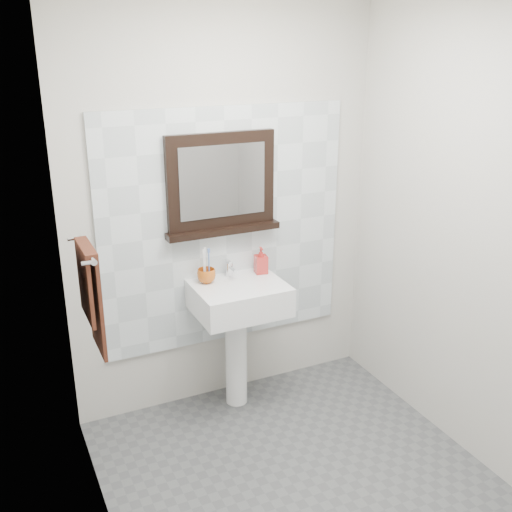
{
  "coord_description": "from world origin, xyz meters",
  "views": [
    {
      "loc": [
        -1.36,
        -2.22,
        2.25
      ],
      "look_at": [
        -0.04,
        0.55,
        1.15
      ],
      "focal_mm": 42.0,
      "sensor_mm": 36.0,
      "label": 1
    }
  ],
  "objects": [
    {
      "name": "floor",
      "position": [
        0.0,
        0.0,
        0.0
      ],
      "size": [
        2.0,
        2.2,
        0.01
      ],
      "primitive_type": "cube",
      "color": "#515356",
      "rests_on": "ground"
    },
    {
      "name": "back_wall",
      "position": [
        0.0,
        1.1,
        1.25
      ],
      "size": [
        2.0,
        0.01,
        2.5
      ],
      "primitive_type": "cube",
      "color": "beige",
      "rests_on": "ground"
    },
    {
      "name": "front_wall",
      "position": [
        0.0,
        -1.1,
        1.25
      ],
      "size": [
        2.0,
        0.01,
        2.5
      ],
      "primitive_type": "cube",
      "color": "beige",
      "rests_on": "ground"
    },
    {
      "name": "left_wall",
      "position": [
        -1.0,
        0.0,
        1.25
      ],
      "size": [
        0.01,
        2.2,
        2.5
      ],
      "primitive_type": "cube",
      "color": "beige",
      "rests_on": "ground"
    },
    {
      "name": "right_wall",
      "position": [
        1.0,
        0.0,
        1.25
      ],
      "size": [
        0.01,
        2.2,
        2.5
      ],
      "primitive_type": "cube",
      "color": "beige",
      "rests_on": "ground"
    },
    {
      "name": "splashback",
      "position": [
        0.0,
        1.09,
        1.15
      ],
      "size": [
        1.6,
        0.02,
        1.5
      ],
      "primitive_type": "cube",
      "color": "silver",
      "rests_on": "back_wall"
    },
    {
      "name": "pedestal_sink",
      "position": [
        -0.01,
        0.87,
        0.68
      ],
      "size": [
        0.55,
        0.44,
        0.96
      ],
      "color": "white",
      "rests_on": "ground"
    },
    {
      "name": "toothbrush_cup",
      "position": [
        -0.18,
        0.97,
        0.9
      ],
      "size": [
        0.13,
        0.13,
        0.09
      ],
      "primitive_type": "imported",
      "rotation": [
        0.0,
        0.0,
        -0.21
      ],
      "color": "#BA5615",
      "rests_on": "pedestal_sink"
    },
    {
      "name": "toothbrushes",
      "position": [
        -0.18,
        0.97,
        0.98
      ],
      "size": [
        0.05,
        0.04,
        0.21
      ],
      "color": "white",
      "rests_on": "toothbrush_cup"
    },
    {
      "name": "soap_dispenser",
      "position": [
        0.19,
        0.98,
        0.95
      ],
      "size": [
        0.09,
        0.09,
        0.17
      ],
      "primitive_type": "imported",
      "rotation": [
        0.0,
        0.0,
        -0.17
      ],
      "color": "#AD142A",
      "rests_on": "pedestal_sink"
    },
    {
      "name": "framed_mirror",
      "position": [
        -0.03,
        1.06,
        1.43
      ],
      "size": [
        0.72,
        0.11,
        0.61
      ],
      "color": "black",
      "rests_on": "back_wall"
    },
    {
      "name": "towel_bar",
      "position": [
        -0.95,
        0.51,
        1.34
      ],
      "size": [
        0.07,
        0.4,
        0.03
      ],
      "color": "silver",
      "rests_on": "left_wall"
    },
    {
      "name": "hand_towel",
      "position": [
        -0.94,
        0.51,
        1.13
      ],
      "size": [
        0.06,
        0.3,
        0.55
      ],
      "color": "#34170E",
      "rests_on": "towel_bar"
    }
  ]
}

